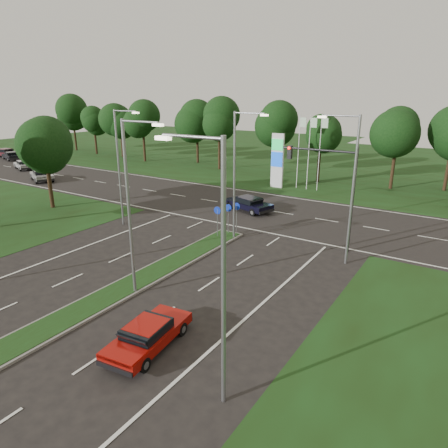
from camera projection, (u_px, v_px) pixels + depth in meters
The scene contains 20 objects.
ground at pixel (19, 345), 16.83m from camera, with size 160.00×160.00×0.00m, color black.
verge_far at pixel (363, 164), 60.71m from camera, with size 160.00×50.00×0.02m, color black.
cross_road at pixel (273, 211), 35.98m from camera, with size 160.00×12.00×0.02m, color black.
median_kerb at pixel (95, 304), 20.01m from camera, with size 2.00×26.00×0.12m, color slate.
streetlight_median_near at pixel (131, 201), 19.53m from camera, with size 2.53×0.22×9.00m.
streetlight_median_far at pixel (237, 170), 27.50m from camera, with size 2.53×0.22×9.00m.
streetlight_left_far at pixel (120, 162), 30.72m from camera, with size 2.53×0.22×9.00m.
streetlight_right_far at pixel (350, 183), 23.47m from camera, with size 2.53×0.22×9.00m.
streetlight_right_near at pixel (218, 264), 12.30m from camera, with size 2.53×0.22×9.00m.
traffic_signal at pixel (334, 181), 26.03m from camera, with size 5.10×0.42×7.00m.
median_signs at pixel (228, 213), 29.38m from camera, with size 1.16×1.76×2.38m.
gas_pylon at pixel (279, 159), 44.16m from camera, with size 5.80×1.26×8.00m.
tree_left_far at pixel (42, 141), 35.30m from camera, with size 5.20×5.20×8.86m.
treeline_far at pixel (337, 123), 46.51m from camera, with size 6.00×6.00×9.90m.
red_sedan at pixel (148, 334), 16.48m from camera, with size 2.22×4.39×1.16m.
navy_sedan at pixel (248, 203), 35.96m from camera, with size 4.99×3.09×1.28m.
far_car_a at pixel (42, 175), 48.39m from camera, with size 5.10×3.74×1.35m.
far_car_b at pixel (24, 165), 55.84m from camera, with size 4.71×3.20×1.25m.
far_car_c at pixel (12, 156), 63.87m from camera, with size 4.77×3.01×1.28m.
far_car_d at pixel (5, 152), 66.81m from camera, with size 5.05×2.69×1.39m.
Camera 1 is at (15.10, -7.39, 10.08)m, focal length 32.00 mm.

